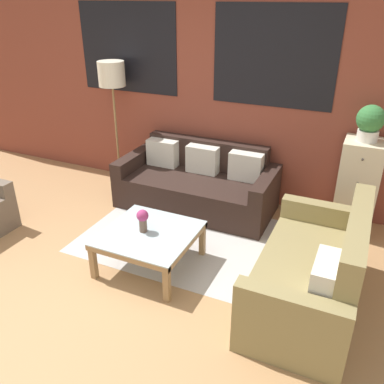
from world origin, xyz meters
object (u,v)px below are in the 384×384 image
floor_lamp (112,80)px  potted_plant (370,122)px  flower_vase (143,219)px  settee_vintage (313,275)px  drawer_cabinet (357,187)px  couch_dark (198,185)px  coffee_table (149,237)px

floor_lamp → potted_plant: size_ratio=4.45×
potted_plant → flower_vase: potted_plant is taller
floor_lamp → flower_vase: floor_lamp is taller
settee_vintage → drawer_cabinet: size_ratio=1.49×
couch_dark → settee_vintage: 2.07m
couch_dark → potted_plant: size_ratio=5.09×
floor_lamp → flower_vase: bearing=-49.6°
floor_lamp → drawer_cabinet: bearing=0.1°
couch_dark → settee_vintage: settee_vintage is taller
settee_vintage → potted_plant: (0.20, 1.48, 0.95)m
potted_plant → drawer_cabinet: bearing=-90.0°
couch_dark → floor_lamp: size_ratio=1.14×
coffee_table → drawer_cabinet: bearing=42.1°
settee_vintage → potted_plant: 1.77m
drawer_cabinet → potted_plant: size_ratio=2.82×
drawer_cabinet → settee_vintage: bearing=-97.5°
coffee_table → floor_lamp: (-1.39, 1.55, 1.11)m
coffee_table → potted_plant: (1.73, 1.56, 0.93)m
couch_dark → floor_lamp: 1.74m
coffee_table → flower_vase: bearing=-174.9°
settee_vintage → floor_lamp: size_ratio=0.95×
couch_dark → coffee_table: bearing=-86.0°
floor_lamp → potted_plant: floor_lamp is taller
floor_lamp → settee_vintage: bearing=-26.8°
coffee_table → flower_vase: flower_vase is taller
couch_dark → floor_lamp: bearing=171.6°
drawer_cabinet → potted_plant: (0.00, 0.00, 0.73)m
coffee_table → floor_lamp: 2.36m
flower_vase → potted_plant: bearing=41.2°
flower_vase → couch_dark: bearing=91.5°
couch_dark → potted_plant: bearing=6.2°
couch_dark → settee_vintage: bearing=-38.2°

